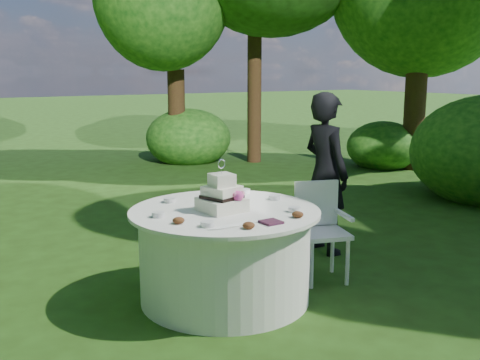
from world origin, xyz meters
name	(u,v)px	position (x,y,z in m)	size (l,w,h in m)	color
ground	(225,298)	(0.00, 0.00, 0.00)	(80.00, 80.00, 0.00)	#203B10
napkins	(271,222)	(0.07, -0.55, 0.78)	(0.14, 0.14, 0.02)	#421C31
feather_plume	(236,225)	(-0.19, -0.46, 0.78)	(0.48, 0.07, 0.01)	white
guest	(326,173)	(1.55, 0.52, 0.84)	(0.61, 0.40, 1.68)	black
table	(225,254)	(0.00, 0.00, 0.39)	(1.56, 1.56, 0.77)	silver
cake	(222,197)	(-0.04, -0.02, 0.88)	(0.34, 0.34, 0.43)	silver
chair	(320,223)	(0.99, -0.05, 0.52)	(0.53, 0.53, 0.89)	white
votives	(226,205)	(0.05, 0.05, 0.79)	(1.21, 0.95, 0.04)	silver
petal_cups	(240,212)	(0.01, -0.21, 0.79)	(0.96, 1.09, 0.05)	#562D16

